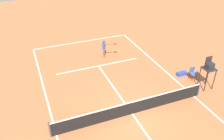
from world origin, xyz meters
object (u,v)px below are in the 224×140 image
object	(u,v)px
umpire_chair	(209,68)
courtside_chair_mid	(193,73)
player_serving	(105,47)
equipment_bag	(181,74)
tennis_ball	(100,67)

from	to	relation	value
umpire_chair	courtside_chair_mid	bearing A→B (deg)	-85.23
player_serving	equipment_bag	bearing A→B (deg)	57.79
player_serving	courtside_chair_mid	xyz separation A→B (m)	(-4.87, 5.76, -0.42)
equipment_bag	courtside_chair_mid	bearing A→B (deg)	122.39
tennis_ball	courtside_chair_mid	size ratio (longest dim) A/B	0.07
player_serving	umpire_chair	bearing A→B (deg)	51.98
player_serving	umpire_chair	world-z (taller)	umpire_chair
courtside_chair_mid	equipment_bag	world-z (taller)	courtside_chair_mid
umpire_chair	equipment_bag	size ratio (longest dim) A/B	3.17
courtside_chair_mid	equipment_bag	bearing A→B (deg)	-57.61
tennis_ball	courtside_chair_mid	bearing A→B (deg)	144.65
tennis_ball	courtside_chair_mid	xyz separation A→B (m)	(-5.87, 4.17, 0.50)
player_serving	courtside_chair_mid	distance (m)	7.56
player_serving	equipment_bag	world-z (taller)	player_serving
player_serving	courtside_chair_mid	bearing A→B (deg)	56.83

